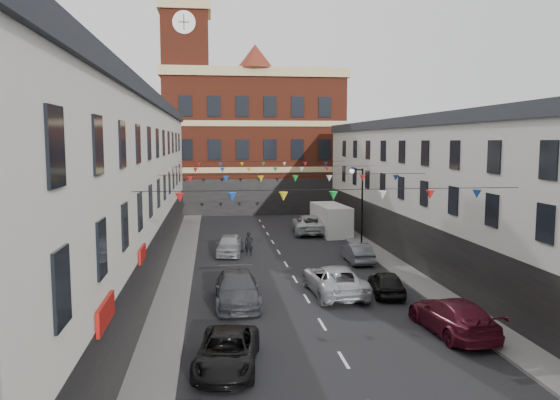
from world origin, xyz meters
name	(u,v)px	position (x,y,z in m)	size (l,w,h in m)	color
ground	(307,299)	(0.00, 0.00, 0.00)	(160.00, 160.00, 0.00)	black
pavement_left	(174,291)	(-6.90, 2.00, 0.07)	(1.80, 64.00, 0.15)	#605E5B
pavement_right	(420,283)	(6.90, 2.00, 0.07)	(1.80, 64.00, 0.15)	#605E5B
terrace_left	(71,197)	(-11.78, 1.00, 5.35)	(8.40, 56.00, 10.70)	silver
terrace_right	(514,200)	(11.78, 1.00, 4.85)	(8.40, 56.00, 9.70)	#BBB8AF
civic_building	(252,141)	(0.00, 37.95, 8.14)	(20.60, 13.30, 18.50)	maroon
clock_tower	(186,79)	(-7.50, 35.00, 14.93)	(5.60, 5.60, 30.00)	maroon
distant_hill	(217,160)	(-4.00, 62.00, 5.00)	(40.00, 14.00, 10.00)	#304F25
street_lamp	(359,195)	(6.55, 14.00, 3.90)	(1.10, 0.36, 6.00)	black
car_left_c	(227,352)	(-4.32, -8.25, 0.64)	(2.12, 4.60, 1.28)	black
car_left_d	(237,289)	(-3.60, -0.44, 0.78)	(2.18, 5.36, 1.56)	#3E4046
car_left_e	(230,245)	(-3.60, 11.47, 0.73)	(1.73, 4.30, 1.47)	gray
car_right_c	(453,316)	(5.24, -5.79, 0.76)	(2.12, 5.22, 1.52)	#4F0F1F
car_right_d	(386,283)	(4.29, 0.15, 0.65)	(1.53, 3.81, 1.30)	black
car_right_e	(357,253)	(4.81, 7.97, 0.66)	(1.41, 4.03, 1.33)	#55585E
car_right_f	(309,224)	(3.64, 19.73, 0.83)	(2.74, 5.95, 1.65)	#BABEC0
moving_car	(334,280)	(1.59, 0.65, 0.78)	(2.60, 5.63, 1.56)	#ACADB3
white_van	(331,220)	(5.44, 19.05, 1.29)	(2.25, 5.85, 2.59)	silver
pedestrian	(249,244)	(-2.25, 10.91, 0.86)	(0.63, 0.41, 1.71)	black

